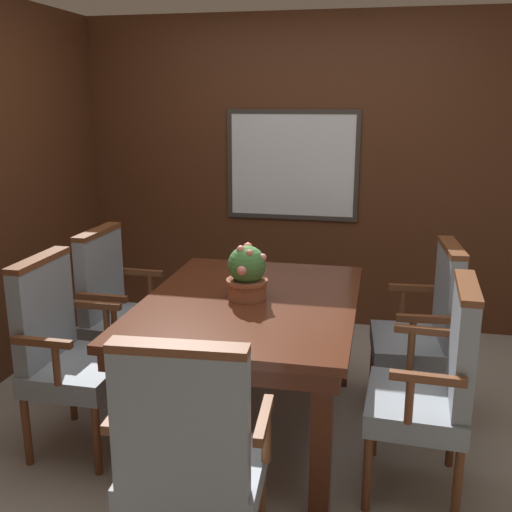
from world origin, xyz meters
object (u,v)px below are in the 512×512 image
Objects in this scene: chair_left_near at (65,346)px; chair_right_far at (427,325)px; potted_plant at (247,273)px; dining_table at (250,317)px; chair_head_near at (189,453)px; chair_left_far at (117,304)px; chair_right_near at (435,381)px.

chair_right_far is at bearing -69.21° from chair_left_near.
chair_right_far is 1.08m from potted_plant.
chair_head_near is (0.03, -1.14, -0.11)m from dining_table.
chair_right_near is (1.86, -0.68, 0.00)m from chair_left_far.
chair_head_near is at bearing -87.71° from potted_plant.
chair_right_far is 0.71m from chair_right_near.
chair_right_near is (-0.01, -0.71, 0.00)m from chair_right_far.
potted_plant reaches higher than chair_right_near.
chair_right_near is (0.94, -0.36, -0.11)m from dining_table.
chair_left_near is (0.01, -0.67, 0.00)m from chair_left_far.
chair_right_near reaches higher than dining_table.
chair_right_near is at bearing -21.06° from dining_table.
chair_right_far is 1.00× the size of chair_left_near.
dining_table is 1.46× the size of chair_head_near.
potted_plant is (0.90, -0.30, 0.35)m from chair_left_far.
chair_right_far is at bearing 18.83° from potted_plant.
potted_plant is (0.89, 0.36, 0.35)m from chair_left_near.
chair_right_far is at bearing -87.50° from chair_left_far.
chair_left_near is at bearing -157.89° from potted_plant.
chair_left_far is 1.00× the size of chair_right_near.
dining_table is 5.10× the size of potted_plant.
chair_head_near reaches higher than dining_table.
potted_plant is (-0.96, 0.38, 0.35)m from chair_right_near.
dining_table is 0.98m from chair_left_near.
chair_right_near is at bearing -143.29° from chair_head_near.
dining_table is 1.02m from chair_right_far.
chair_head_near is 1.23m from chair_left_near.
chair_head_near is 1.00× the size of chair_left_near.
chair_left_far is 1.99m from chair_right_near.
chair_head_near is (0.95, -1.46, 0.00)m from chair_left_far.
chair_right_far is at bearing -125.49° from chair_head_near.
chair_right_far is 3.51× the size of potted_plant.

